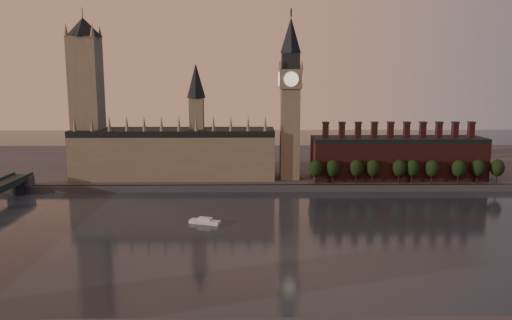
{
  "coord_description": "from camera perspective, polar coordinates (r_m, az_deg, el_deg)",
  "views": [
    {
      "loc": [
        -15.99,
        -207.77,
        69.17
      ],
      "look_at": [
        -12.43,
        55.0,
        25.44
      ],
      "focal_mm": 35.0,
      "sensor_mm": 36.0,
      "label": 1
    }
  ],
  "objects": [
    {
      "name": "ground",
      "position": [
        219.57,
        3.48,
        -8.93
      ],
      "size": [
        900.0,
        900.0,
        0.0
      ],
      "primitive_type": "plane",
      "color": "black",
      "rests_on": "ground"
    },
    {
      "name": "north_bank",
      "position": [
        391.95,
        1.57,
        -0.42
      ],
      "size": [
        900.0,
        182.0,
        4.0
      ],
      "color": "#48484D",
      "rests_on": "ground"
    },
    {
      "name": "palace_of_westminster",
      "position": [
        329.75,
        -9.21,
        1.03
      ],
      "size": [
        130.0,
        30.3,
        74.0
      ],
      "color": "gray",
      "rests_on": "north_bank"
    },
    {
      "name": "victoria_tower",
      "position": [
        339.27,
        -18.78,
        7.25
      ],
      "size": [
        24.0,
        24.0,
        108.0
      ],
      "color": "gray",
      "rests_on": "north_bank"
    },
    {
      "name": "big_ben",
      "position": [
        319.07,
        3.93,
        7.21
      ],
      "size": [
        15.0,
        15.0,
        107.0
      ],
      "color": "gray",
      "rests_on": "north_bank"
    },
    {
      "name": "chimney_block",
      "position": [
        335.9,
        15.84,
        0.29
      ],
      "size": [
        110.0,
        25.0,
        37.0
      ],
      "color": "#4F201E",
      "rests_on": "north_bank"
    },
    {
      "name": "embankment_tree_0",
      "position": [
        309.86,
        6.84,
        -0.98
      ],
      "size": [
        8.6,
        8.6,
        14.88
      ],
      "color": "black",
      "rests_on": "north_bank"
    },
    {
      "name": "embankment_tree_1",
      "position": [
        311.67,
        8.76,
        -0.96
      ],
      "size": [
        8.6,
        8.6,
        14.88
      ],
      "color": "black",
      "rests_on": "north_bank"
    },
    {
      "name": "embankment_tree_2",
      "position": [
        315.24,
        11.41,
        -0.92
      ],
      "size": [
        8.6,
        8.6,
        14.88
      ],
      "color": "black",
      "rests_on": "north_bank"
    },
    {
      "name": "embankment_tree_3",
      "position": [
        317.16,
        13.22,
        -0.92
      ],
      "size": [
        8.6,
        8.6,
        14.88
      ],
      "color": "black",
      "rests_on": "north_bank"
    },
    {
      "name": "embankment_tree_4",
      "position": [
        321.83,
        16.07,
        -0.89
      ],
      "size": [
        8.6,
        8.6,
        14.88
      ],
      "color": "black",
      "rests_on": "north_bank"
    },
    {
      "name": "embankment_tree_5",
      "position": [
        324.0,
        17.45,
        -0.89
      ],
      "size": [
        8.6,
        8.6,
        14.88
      ],
      "color": "black",
      "rests_on": "north_bank"
    },
    {
      "name": "embankment_tree_6",
      "position": [
        326.91,
        19.5,
        -0.91
      ],
      "size": [
        8.6,
        8.6,
        14.88
      ],
      "color": "black",
      "rests_on": "north_bank"
    },
    {
      "name": "embankment_tree_7",
      "position": [
        332.7,
        22.16,
        -0.9
      ],
      "size": [
        8.6,
        8.6,
        14.88
      ],
      "color": "black",
      "rests_on": "north_bank"
    },
    {
      "name": "embankment_tree_8",
      "position": [
        339.0,
        24.02,
        -0.84
      ],
      "size": [
        8.6,
        8.6,
        14.88
      ],
      "color": "black",
      "rests_on": "north_bank"
    },
    {
      "name": "embankment_tree_9",
      "position": [
        344.47,
        25.85,
        -0.81
      ],
      "size": [
        8.6,
        8.6,
        14.88
      ],
      "color": "black",
      "rests_on": "north_bank"
    },
    {
      "name": "river_boat",
      "position": [
        241.16,
        -5.85,
        -6.99
      ],
      "size": [
        15.67,
        9.0,
        3.02
      ],
      "rotation": [
        0.0,
        0.0,
        -0.33
      ],
      "color": "silver",
      "rests_on": "ground"
    }
  ]
}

